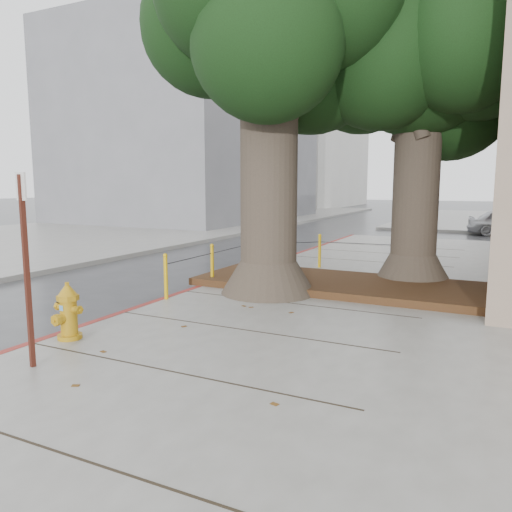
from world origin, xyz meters
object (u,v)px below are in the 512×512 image
(fire_hydrant, at_px, (68,311))
(car_dark, at_px, (242,215))
(signpost, at_px, (26,259))
(car_silver, at_px, (509,223))

(fire_hydrant, distance_m, car_dark, 22.98)
(fire_hydrant, bearing_deg, car_dark, 116.14)
(signpost, xyz_separation_m, car_silver, (5.57, 22.40, -0.92))
(signpost, xyz_separation_m, car_dark, (-8.93, 22.43, -0.95))
(fire_hydrant, relative_size, signpost, 0.35)
(car_dark, bearing_deg, fire_hydrant, -69.11)
(fire_hydrant, bearing_deg, car_silver, 78.74)
(car_dark, bearing_deg, signpost, -68.97)
(car_silver, bearing_deg, signpost, 160.23)
(signpost, bearing_deg, car_silver, 90.23)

